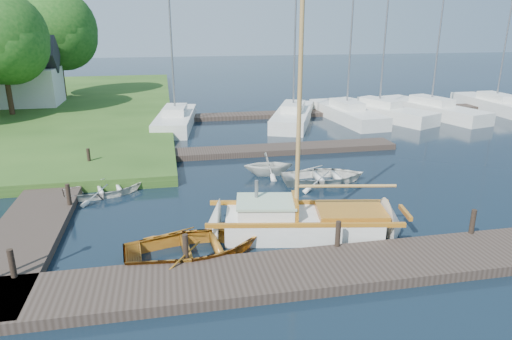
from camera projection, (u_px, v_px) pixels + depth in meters
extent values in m
plane|color=black|center=(256.00, 199.00, 18.17)|extent=(160.00, 160.00, 0.00)
cube|color=#332821|center=(298.00, 272.00, 12.53)|extent=(18.00, 2.20, 0.30)
cube|color=#332821|center=(54.00, 191.00, 18.51)|extent=(2.20, 18.00, 0.30)
cube|color=#332821|center=(269.00, 150.00, 24.56)|extent=(14.00, 1.60, 0.30)
cube|color=#332821|center=(343.00, 112.00, 34.90)|extent=(30.00, 1.60, 0.30)
cylinder|color=black|center=(12.00, 263.00, 11.91)|extent=(0.16, 0.16, 0.80)
cylinder|color=black|center=(186.00, 248.00, 12.74)|extent=(0.16, 0.16, 0.80)
cylinder|color=black|center=(338.00, 234.00, 13.57)|extent=(0.16, 0.16, 0.80)
cylinder|color=black|center=(473.00, 222.00, 14.40)|extent=(0.16, 0.16, 0.80)
cylinder|color=black|center=(68.00, 194.00, 16.66)|extent=(0.16, 0.16, 0.80)
cylinder|color=black|center=(89.00, 157.00, 21.33)|extent=(0.16, 0.16, 0.80)
cube|color=silver|center=(302.00, 227.00, 15.10)|extent=(5.28, 2.87, 0.90)
cone|color=silver|center=(393.00, 227.00, 15.13)|extent=(1.63, 2.16, 1.96)
cone|color=silver|center=(213.00, 228.00, 15.06)|extent=(1.34, 2.11, 1.96)
cube|color=brown|center=(299.00, 202.00, 15.83)|extent=(6.12, 1.24, 0.14)
cube|color=brown|center=(306.00, 225.00, 14.04)|extent=(6.12, 1.24, 0.14)
cube|color=brown|center=(405.00, 213.00, 14.98)|extent=(0.32, 1.10, 0.14)
cube|color=silver|center=(266.00, 209.00, 14.87)|extent=(2.02, 1.70, 0.44)
cube|color=#AECDA8|center=(266.00, 202.00, 14.80)|extent=(2.14, 1.82, 0.08)
cube|color=brown|center=(295.00, 206.00, 14.86)|extent=(0.37, 1.40, 0.60)
cylinder|color=slate|center=(256.00, 189.00, 14.98)|extent=(0.12, 0.12, 0.60)
cube|color=brown|center=(351.00, 212.00, 14.95)|extent=(2.44, 1.87, 0.20)
cylinder|color=#A87C45|center=(300.00, 86.00, 13.66)|extent=(0.14, 0.14, 8.40)
cylinder|color=#A87C45|center=(347.00, 186.00, 14.67)|extent=(3.16, 0.68, 0.10)
imported|color=brown|center=(195.00, 243.00, 13.59)|extent=(4.39, 3.33, 0.85)
imported|color=silver|center=(105.00, 186.00, 18.55)|extent=(3.69, 3.05, 0.66)
imported|color=silver|center=(268.00, 163.00, 20.81)|extent=(2.38, 2.10, 1.17)
imported|color=silver|center=(324.00, 174.00, 19.90)|extent=(3.75, 2.73, 0.76)
cube|color=silver|center=(176.00, 120.00, 30.47)|extent=(3.25, 7.73, 0.90)
cube|color=silver|center=(175.00, 110.00, 30.25)|extent=(1.76, 2.79, 0.50)
cylinder|color=slate|center=(171.00, 36.00, 28.80)|extent=(0.12, 0.12, 9.88)
cube|color=silver|center=(293.00, 116.00, 31.70)|extent=(5.17, 8.55, 0.90)
cube|color=silver|center=(293.00, 107.00, 31.49)|extent=(2.39, 3.23, 0.50)
cylinder|color=slate|center=(295.00, 21.00, 29.75)|extent=(0.12, 0.12, 11.75)
cube|color=silver|center=(346.00, 114.00, 32.62)|extent=(2.96, 8.57, 0.90)
cube|color=silver|center=(347.00, 104.00, 32.41)|extent=(1.66, 3.06, 0.50)
cylinder|color=slate|center=(352.00, 20.00, 30.64)|extent=(0.12, 0.12, 11.91)
cube|color=silver|center=(379.00, 112.00, 33.42)|extent=(5.64, 8.87, 0.90)
cube|color=silver|center=(380.00, 102.00, 33.21)|extent=(2.55, 3.37, 0.50)
cylinder|color=slate|center=(385.00, 41.00, 31.89)|extent=(0.12, 0.12, 9.03)
cube|color=silver|center=(431.00, 110.00, 34.15)|extent=(4.52, 9.50, 0.90)
cube|color=silver|center=(432.00, 100.00, 33.94)|extent=(2.19, 3.49, 0.50)
cylinder|color=slate|center=(439.00, 40.00, 32.60)|extent=(0.12, 0.12, 9.12)
cube|color=silver|center=(495.00, 106.00, 35.84)|extent=(2.27, 8.74, 0.90)
cube|color=silver|center=(497.00, 97.00, 35.63)|extent=(1.42, 3.07, 0.50)
cylinder|color=slate|center=(508.00, 30.00, 34.08)|extent=(0.12, 0.12, 10.52)
cube|color=silver|center=(25.00, 87.00, 35.52)|extent=(5.00, 4.00, 2.80)
cube|color=#292A30|center=(20.00, 55.00, 34.77)|extent=(5.25, 2.88, 2.88)
cylinder|color=#332114|center=(9.00, 90.00, 31.69)|extent=(0.36, 0.36, 3.42)
sphere|color=#154613|center=(0.00, 37.00, 30.61)|extent=(6.27, 6.27, 6.27)
sphere|color=#154613|center=(8.00, 45.00, 30.57)|extent=(5.32, 5.32, 5.32)
cylinder|color=#332114|center=(62.00, 75.00, 39.49)|extent=(0.36, 0.36, 3.67)
sphere|color=#154613|center=(56.00, 30.00, 38.32)|extent=(6.73, 6.73, 6.73)
sphere|color=#154613|center=(63.00, 36.00, 38.29)|extent=(5.71, 5.71, 5.71)
sphere|color=#154613|center=(51.00, 21.00, 38.40)|extent=(6.12, 6.12, 6.12)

